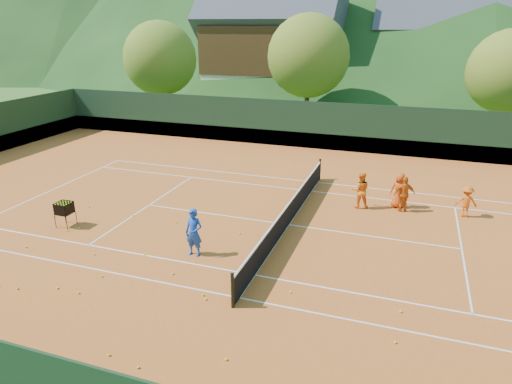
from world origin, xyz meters
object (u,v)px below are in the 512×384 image
(coach, at_px, (194,233))
(student_d, at_px, (466,201))
(student_c, at_px, (399,190))
(student_b, at_px, (404,194))
(tennis_net, at_px, (289,213))
(ball_hopper, at_px, (64,209))
(chalet_mid, at_px, (440,51))
(student_a, at_px, (360,190))
(chalet_left, at_px, (273,44))

(coach, distance_m, student_d, 11.32)
(coach, xyz_separation_m, student_c, (6.43, 6.86, -0.07))
(student_b, xyz_separation_m, tennis_net, (-4.24, -2.96, -0.28))
(ball_hopper, distance_m, chalet_mid, 39.91)
(tennis_net, xyz_separation_m, ball_hopper, (-8.30, -3.01, 0.25))
(student_d, bearing_deg, ball_hopper, 19.16)
(student_b, height_order, student_c, student_c)
(student_c, relative_size, tennis_net, 0.13)
(ball_hopper, bearing_deg, student_d, 22.56)
(chalet_mid, bearing_deg, coach, -102.64)
(student_a, xyz_separation_m, tennis_net, (-2.43, -2.78, -0.30))
(ball_hopper, xyz_separation_m, chalet_mid, (14.30, 37.01, 4.22))
(student_c, xyz_separation_m, chalet_left, (-14.01, 26.66, 4.84))
(coach, bearing_deg, student_b, 45.19)
(student_d, height_order, chalet_left, chalet_left)
(coach, bearing_deg, ball_hopper, 176.14)
(student_b, relative_size, chalet_left, 0.11)
(student_a, relative_size, chalet_left, 0.12)
(ball_hopper, height_order, chalet_left, chalet_left)
(student_b, relative_size, student_c, 0.99)
(student_b, bearing_deg, chalet_left, -84.26)
(student_a, distance_m, ball_hopper, 12.20)
(tennis_net, height_order, chalet_mid, chalet_mid)
(student_b, bearing_deg, student_c, -81.74)
(coach, xyz_separation_m, tennis_net, (2.41, 3.51, -0.35))
(student_a, bearing_deg, coach, 39.25)
(coach, height_order, student_c, coach)
(coach, relative_size, student_d, 1.28)
(student_d, distance_m, chalet_left, 31.95)
(student_a, relative_size, student_c, 1.02)
(coach, bearing_deg, student_d, 37.44)
(tennis_net, bearing_deg, chalet_left, 108.43)
(student_a, distance_m, student_c, 1.68)
(student_d, distance_m, tennis_net, 7.42)
(student_a, xyz_separation_m, student_c, (1.58, 0.56, -0.02))
(student_b, xyz_separation_m, chalet_left, (-14.24, 27.04, 4.85))
(student_a, distance_m, chalet_mid, 31.69)
(student_d, bearing_deg, coach, 33.06)
(student_d, relative_size, tennis_net, 0.11)
(student_c, bearing_deg, ball_hopper, 20.76)
(student_a, height_order, student_d, student_a)
(student_a, height_order, chalet_mid, chalet_mid)
(chalet_left, bearing_deg, coach, -77.25)
(chalet_mid, bearing_deg, tennis_net, -100.01)
(tennis_net, relative_size, ball_hopper, 12.07)
(tennis_net, distance_m, chalet_left, 32.04)
(tennis_net, bearing_deg, ball_hopper, -160.05)
(tennis_net, bearing_deg, student_d, 25.66)
(student_d, bearing_deg, tennis_net, 22.26)
(student_d, bearing_deg, chalet_left, -61.47)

